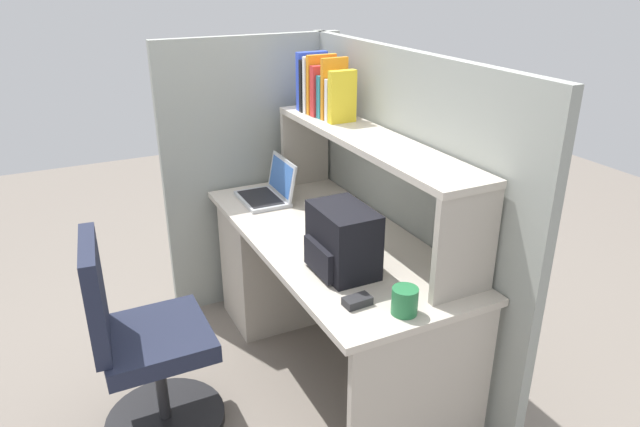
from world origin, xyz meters
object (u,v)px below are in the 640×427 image
object	(u,v)px
backpack	(342,241)
paper_cup	(318,223)
snack_canister	(405,301)
office_chair	(143,353)
computer_mouse	(357,301)
laptop	(269,191)

from	to	relation	value
backpack	paper_cup	bearing A→B (deg)	169.09
paper_cup	snack_canister	size ratio (longest dim) A/B	1.01
backpack	snack_canister	size ratio (longest dim) A/B	2.95
paper_cup	snack_canister	bearing A→B (deg)	-1.47
office_chair	computer_mouse	bearing A→B (deg)	-120.84
laptop	snack_canister	xyz separation A→B (m)	(1.25, 0.03, 0.00)
paper_cup	office_chair	size ratio (longest dim) A/B	0.11
snack_canister	computer_mouse	bearing A→B (deg)	-134.48
backpack	snack_canister	bearing A→B (deg)	7.57
laptop	snack_canister	distance (m)	1.25
laptop	paper_cup	size ratio (longest dim) A/B	3.05
snack_canister	office_chair	distance (m)	1.13
backpack	office_chair	xyz separation A→B (m)	(-0.27, -0.79, -0.47)
laptop	computer_mouse	world-z (taller)	laptop
backpack	computer_mouse	bearing A→B (deg)	-15.70
office_chair	laptop	bearing A→B (deg)	-48.30
backpack	computer_mouse	distance (m)	0.30
paper_cup	laptop	bearing A→B (deg)	-174.77
laptop	paper_cup	world-z (taller)	laptop
snack_canister	office_chair	size ratio (longest dim) A/B	0.11
computer_mouse	office_chair	size ratio (longest dim) A/B	0.11
laptop	paper_cup	distance (m)	0.50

